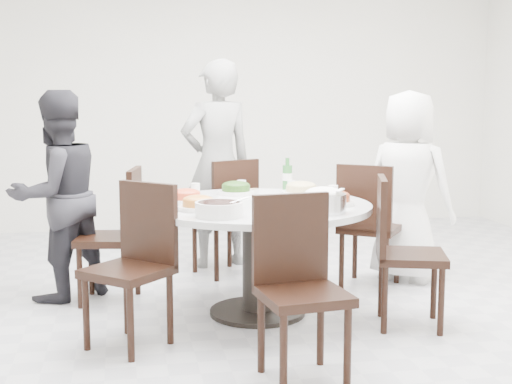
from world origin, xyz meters
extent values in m
cube|color=#BCBDC2|center=(0.00, 0.00, 0.00)|extent=(6.00, 6.00, 0.01)
cube|color=white|center=(0.00, 3.00, 1.40)|extent=(6.00, 0.01, 2.80)
cylinder|color=silver|center=(-0.34, -0.21, 0.38)|extent=(1.50, 1.50, 0.75)
cube|color=black|center=(0.64, 0.32, 0.47)|extent=(0.59, 0.59, 0.95)
cube|color=black|center=(-0.41, 0.89, 0.47)|extent=(0.55, 0.55, 0.95)
cube|color=black|center=(-1.32, 0.28, 0.47)|extent=(0.49, 0.49, 0.95)
cube|color=black|center=(-1.20, -0.68, 0.47)|extent=(0.59, 0.59, 0.95)
cube|color=black|center=(-0.32, -1.35, 0.47)|extent=(0.47, 0.47, 0.95)
cube|color=black|center=(0.56, -0.63, 0.47)|extent=(0.53, 0.53, 0.95)
imported|color=white|center=(0.98, 0.44, 0.75)|extent=(0.85, 0.85, 1.49)
imported|color=black|center=(-0.42, 1.19, 0.87)|extent=(0.73, 0.57, 1.75)
imported|color=black|center=(-1.67, 0.42, 0.75)|extent=(0.92, 0.88, 1.49)
cylinder|color=white|center=(-0.41, 0.24, 0.78)|extent=(0.26, 0.26, 0.07)
cylinder|color=white|center=(0.04, 0.13, 0.79)|extent=(0.28, 0.28, 0.07)
cylinder|color=white|center=(-0.80, -0.08, 0.78)|extent=(0.25, 0.25, 0.07)
cylinder|color=white|center=(0.13, -0.36, 0.78)|extent=(0.27, 0.27, 0.07)
cylinder|color=white|center=(-0.75, -0.40, 0.78)|extent=(0.25, 0.25, 0.06)
cylinder|color=silver|center=(-0.01, -0.63, 0.81)|extent=(0.27, 0.27, 0.12)
cylinder|color=white|center=(-0.66, -0.65, 0.79)|extent=(0.28, 0.28, 0.09)
cylinder|color=#29672D|center=(-0.01, 0.33, 0.87)|extent=(0.07, 0.07, 0.25)
cylinder|color=white|center=(-0.36, 0.44, 0.79)|extent=(0.07, 0.07, 0.08)
camera|label=1|loc=(-1.23, -4.75, 1.48)|focal=50.00mm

